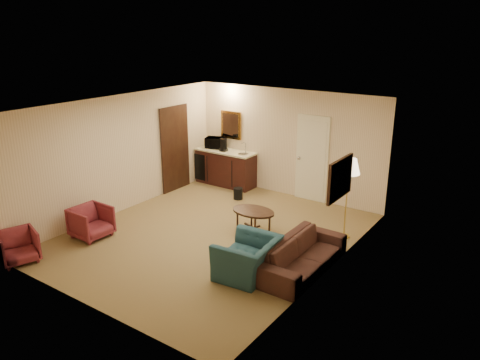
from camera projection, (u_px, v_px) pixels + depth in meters
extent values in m
plane|color=olive|center=(211.00, 235.00, 9.36)|extent=(6.00, 6.00, 0.00)
cube|color=beige|center=(287.00, 143.00, 11.29)|extent=(5.00, 0.02, 2.60)
cube|color=beige|center=(121.00, 154.00, 10.31)|extent=(0.02, 6.00, 2.60)
cube|color=beige|center=(331.00, 200.00, 7.60)|extent=(0.02, 6.00, 2.60)
cube|color=white|center=(209.00, 106.00, 8.54)|extent=(5.00, 6.00, 0.02)
cube|color=#F5ECC8|center=(312.00, 159.00, 10.98)|extent=(0.82, 0.06, 2.05)
cube|color=black|center=(175.00, 149.00, 11.69)|extent=(0.06, 0.98, 2.10)
cube|color=gold|center=(231.00, 125.00, 12.08)|extent=(0.62, 0.04, 0.72)
cube|color=#311D10|center=(340.00, 179.00, 7.85)|extent=(0.06, 0.90, 0.70)
cube|color=#341310|center=(226.00, 168.00, 12.23)|extent=(1.64, 0.58, 0.92)
imported|color=black|center=(303.00, 250.00, 7.91)|extent=(0.58, 1.98, 0.77)
imported|color=#214553|center=(248.00, 252.00, 7.72)|extent=(0.75, 1.07, 0.89)
imported|color=maroon|center=(91.00, 221.00, 9.19)|extent=(0.64, 0.69, 0.70)
imported|color=maroon|center=(18.00, 245.00, 8.23)|extent=(0.74, 0.77, 0.64)
cube|color=#311D10|center=(253.00, 222.00, 9.34)|extent=(1.04, 0.86, 0.52)
cube|color=gold|center=(346.00, 198.00, 9.05)|extent=(0.48, 0.48, 1.62)
cylinder|color=black|center=(238.00, 194.00, 11.28)|extent=(0.28, 0.28, 0.28)
imported|color=black|center=(216.00, 142.00, 12.28)|extent=(0.58, 0.43, 0.35)
cylinder|color=black|center=(224.00, 145.00, 12.00)|extent=(0.22, 0.22, 0.33)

